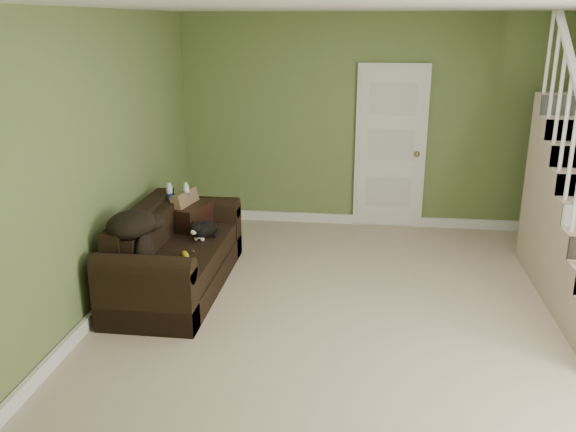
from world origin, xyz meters
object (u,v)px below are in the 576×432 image
(sofa, at_px, (173,258))
(side_table, at_px, (182,232))
(banana, at_px, (185,255))
(cat, at_px, (203,230))

(sofa, xyz_separation_m, side_table, (-0.10, 0.64, 0.04))
(side_table, bearing_deg, banana, -70.95)
(sofa, bearing_deg, banana, -53.03)
(sofa, bearing_deg, side_table, 99.01)
(banana, bearing_deg, side_table, 82.75)
(sofa, relative_size, side_table, 2.22)
(side_table, bearing_deg, sofa, -80.99)
(banana, bearing_deg, cat, 61.59)
(cat, relative_size, banana, 2.33)
(side_table, xyz_separation_m, cat, (0.34, -0.39, 0.18))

